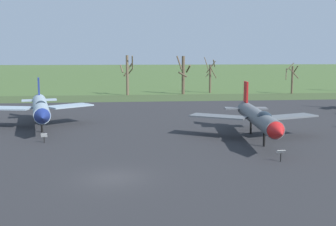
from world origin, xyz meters
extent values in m
plane|color=#425B2D|center=(0.00, 0.00, 0.00)|extent=(600.00, 600.00, 0.00)
cube|color=#28282B|center=(0.00, 16.19, 0.03)|extent=(109.92, 53.98, 0.05)
cube|color=#384927|center=(0.00, 49.18, 0.03)|extent=(169.92, 12.00, 0.06)
cylinder|color=#8EA3B2|center=(-8.39, 19.64, 2.29)|extent=(4.54, 13.88, 1.60)
cone|color=navy|center=(-6.73, 12.09, 2.29)|extent=(1.78, 1.88, 1.47)
cylinder|color=black|center=(-9.94, 26.72, 2.29)|extent=(1.28, 1.10, 1.12)
ellipsoid|color=#19232D|center=(-7.93, 17.56, 2.73)|extent=(1.05, 1.97, 0.98)
cube|color=#8EA3B2|center=(-11.77, 20.02, 2.17)|extent=(5.27, 3.54, 0.15)
cube|color=#8EA3B2|center=(-5.48, 21.41, 2.17)|extent=(5.41, 4.97, 0.15)
cube|color=navy|center=(-9.76, 25.88, 4.13)|extent=(0.52, 1.56, 2.08)
cube|color=#8EA3B2|center=(-10.88, 25.43, 2.41)|extent=(2.02, 1.83, 0.15)
cube|color=#8EA3B2|center=(-8.55, 25.94, 2.41)|extent=(2.02, 1.83, 0.15)
cylinder|color=black|center=(-7.73, 16.67, 0.75)|extent=(0.21, 0.21, 1.49)
cylinder|color=black|center=(-9.04, 22.62, 0.75)|extent=(0.21, 0.21, 1.49)
cylinder|color=black|center=(-6.51, 11.37, 0.30)|extent=(0.08, 0.08, 0.59)
cube|color=white|center=(-6.51, 11.37, 0.74)|extent=(0.55, 0.21, 0.35)
cylinder|color=#565B60|center=(13.11, 10.72, 2.16)|extent=(2.83, 13.14, 1.51)
cone|color=red|center=(12.35, 3.30, 2.16)|extent=(1.57, 2.01, 1.39)
cylinder|color=black|center=(13.81, 17.52, 2.16)|extent=(1.13, 0.93, 1.05)
ellipsoid|color=#19232D|center=(12.84, 8.03, 2.57)|extent=(1.19, 2.23, 1.12)
cube|color=#565B60|center=(9.81, 12.54, 2.05)|extent=(5.70, 4.54, 0.14)
cube|color=#565B60|center=(16.72, 11.83, 2.05)|extent=(5.80, 3.71, 0.14)
cube|color=red|center=(13.72, 16.64, 4.02)|extent=(0.35, 1.66, 2.22)
cube|color=#565B60|center=(12.44, 16.65, 2.27)|extent=(2.08, 1.60, 0.14)
cube|color=#565B60|center=(14.97, 16.39, 2.27)|extent=(2.08, 1.60, 0.14)
cylinder|color=black|center=(12.82, 7.87, 0.70)|extent=(0.20, 0.20, 1.41)
cylinder|color=black|center=(13.41, 13.58, 0.70)|extent=(0.20, 0.20, 1.41)
cylinder|color=black|center=(12.37, 2.79, 0.34)|extent=(0.08, 0.08, 0.68)
cube|color=white|center=(12.37, 2.79, 0.82)|extent=(0.64, 0.30, 0.27)
cylinder|color=brown|center=(1.29, 55.03, 3.92)|extent=(0.51, 0.51, 7.85)
cylinder|color=brown|center=(0.19, 54.80, 5.24)|extent=(0.75, 2.39, 1.56)
cylinder|color=brown|center=(1.88, 55.57, 4.66)|extent=(1.35, 1.43, 1.55)
cylinder|color=brown|center=(1.45, 55.84, 4.99)|extent=(1.88, 0.59, 2.73)
cylinder|color=brown|center=(2.30, 55.00, 6.56)|extent=(0.29, 2.21, 2.49)
cylinder|color=brown|center=(12.56, 56.44, 3.85)|extent=(0.62, 0.62, 7.69)
cylinder|color=brown|center=(12.34, 55.64, 4.01)|extent=(1.85, 0.80, 1.20)
cylinder|color=brown|center=(13.61, 56.63, 5.12)|extent=(0.72, 2.34, 1.67)
cylinder|color=brown|center=(11.72, 56.08, 6.30)|extent=(1.09, 2.02, 2.87)
cylinder|color=brown|center=(18.59, 58.79, 2.95)|extent=(0.43, 0.43, 5.91)
cylinder|color=brown|center=(18.36, 59.40, 3.96)|extent=(1.37, 0.63, 1.33)
cylinder|color=brown|center=(17.73, 58.50, 6.05)|extent=(0.77, 1.89, 2.75)
cylinder|color=brown|center=(19.05, 58.04, 4.32)|extent=(1.70, 1.14, 2.53)
cylinder|color=brown|center=(18.92, 59.64, 5.38)|extent=(1.93, 0.92, 2.58)
cylinder|color=brown|center=(19.31, 58.47, 6.15)|extent=(0.88, 1.66, 1.61)
cylinder|color=brown|center=(34.69, 54.53, 2.81)|extent=(0.39, 0.39, 5.63)
cylinder|color=brown|center=(34.52, 55.30, 5.58)|extent=(1.68, 0.53, 1.49)
cylinder|color=brown|center=(34.61, 53.61, 4.21)|extent=(2.00, 0.37, 2.11)
cylinder|color=brown|center=(33.57, 55.00, 4.05)|extent=(1.15, 2.41, 2.21)
cylinder|color=brown|center=(35.34, 54.82, 4.79)|extent=(0.85, 1.55, 1.98)
camera|label=1|loc=(0.89, -26.08, 7.99)|focal=43.95mm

